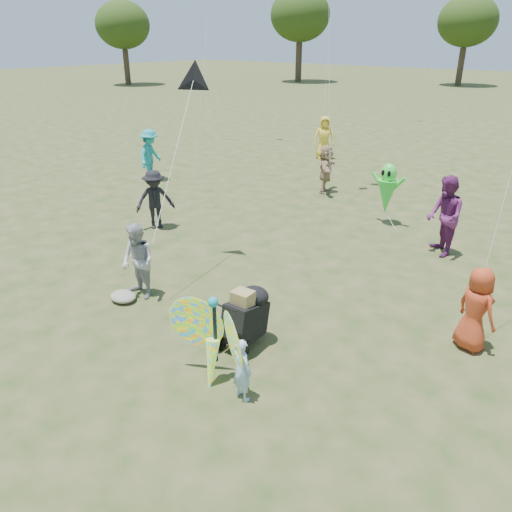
{
  "coord_description": "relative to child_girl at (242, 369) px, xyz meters",
  "views": [
    {
      "loc": [
        5.35,
        -5.18,
        4.95
      ],
      "look_at": [
        -0.2,
        1.5,
        1.1
      ],
      "focal_mm": 35.0,
      "sensor_mm": 36.0,
      "label": 1
    }
  ],
  "objects": [
    {
      "name": "jogging_stroller",
      "position": [
        -0.85,
        1.09,
        0.11
      ],
      "size": [
        0.55,
        1.07,
        1.09
      ],
      "rotation": [
        0.0,
        0.0,
        0.08
      ],
      "color": "black",
      "rests_on": "ground"
    },
    {
      "name": "grey_bag",
      "position": [
        -3.83,
        0.69,
        -0.41
      ],
      "size": [
        0.58,
        0.47,
        0.18
      ],
      "primitive_type": "ellipsoid",
      "color": "gray",
      "rests_on": "ground"
    },
    {
      "name": "crowd_b",
      "position": [
        -6.58,
        3.88,
        0.31
      ],
      "size": [
        1.06,
        1.22,
        1.64
      ],
      "primitive_type": "imported",
      "rotation": [
        0.0,
        0.0,
        1.04
      ],
      "color": "black",
      "rests_on": "ground"
    },
    {
      "name": "butterfly_kite",
      "position": [
        -0.61,
        0.04,
        0.2
      ],
      "size": [
        1.74,
        0.75,
        1.65
      ],
      "color": "#FE2847",
      "rests_on": "ground"
    },
    {
      "name": "crowd_e",
      "position": [
        0.21,
        7.15,
        0.47
      ],
      "size": [
        1.18,
        1.2,
        1.96
      ],
      "primitive_type": "imported",
      "rotation": [
        0.0,
        0.0,
        5.41
      ],
      "color": "#66225D",
      "rests_on": "ground"
    },
    {
      "name": "crowd_d",
      "position": [
        -4.83,
        9.83,
        0.31
      ],
      "size": [
        1.09,
        1.57,
        1.63
      ],
      "primitive_type": "imported",
      "rotation": [
        0.0,
        0.0,
        2.02
      ],
      "color": "tan",
      "rests_on": "ground"
    },
    {
      "name": "crowd_i",
      "position": [
        -10.63,
        7.05,
        0.43
      ],
      "size": [
        1.08,
        1.38,
        1.87
      ],
      "primitive_type": "imported",
      "rotation": [
        0.0,
        0.0,
        1.94
      ],
      "color": "teal",
      "rests_on": "ground"
    },
    {
      "name": "delta_kite_rig",
      "position": [
        -4.2,
        3.28,
        3.55
      ],
      "size": [
        1.36,
        2.47,
        3.24
      ],
      "color": "black",
      "rests_on": "ground"
    },
    {
      "name": "alien_kite",
      "position": [
        -1.84,
        8.27,
        0.46
      ],
      "size": [
        1.12,
        0.69,
        1.74
      ],
      "color": "#33D93D",
      "rests_on": "ground"
    },
    {
      "name": "child_girl",
      "position": [
        0.0,
        0.0,
        0.0
      ],
      "size": [
        0.41,
        0.31,
        1.01
      ],
      "primitive_type": "imported",
      "rotation": [
        0.0,
        0.0,
        2.93
      ],
      "color": "#9CC1DE",
      "rests_on": "ground"
    },
    {
      "name": "ground",
      "position": [
        -1.39,
        0.73,
        -0.51
      ],
      "size": [
        160.0,
        160.0,
        0.0
      ],
      "primitive_type": "plane",
      "color": "#51592B",
      "rests_on": "ground"
    },
    {
      "name": "crowd_a",
      "position": [
        2.15,
        3.5,
        0.25
      ],
      "size": [
        0.87,
        0.75,
        1.5
      ],
      "primitive_type": "imported",
      "rotation": [
        0.0,
        0.0,
        2.69
      ],
      "color": "#AB371B",
      "rests_on": "ground"
    },
    {
      "name": "crowd_g",
      "position": [
        -7.66,
        14.15,
        0.4
      ],
      "size": [
        1.05,
        0.97,
        1.81
      ],
      "primitive_type": "imported",
      "rotation": [
        0.0,
        0.0,
        0.6
      ],
      "color": "yellow",
      "rests_on": "ground"
    },
    {
      "name": "adult_man",
      "position": [
        -3.7,
        1.05,
        0.28
      ],
      "size": [
        0.8,
        0.64,
        1.56
      ],
      "primitive_type": "imported",
      "rotation": [
        0.0,
        0.0,
        -0.07
      ],
      "color": "#9C9DA2",
      "rests_on": "ground"
    }
  ]
}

